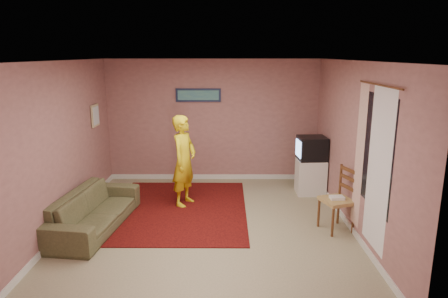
{
  "coord_description": "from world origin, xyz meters",
  "views": [
    {
      "loc": [
        0.28,
        -5.94,
        2.7
      ],
      "look_at": [
        0.25,
        0.6,
        1.13
      ],
      "focal_mm": 32.0,
      "sensor_mm": 36.0,
      "label": 1
    }
  ],
  "objects_px": {
    "chair_a": "(307,157)",
    "chair_b": "(337,193)",
    "crt_tv": "(312,148)",
    "person": "(184,161)",
    "sofa": "(94,210)",
    "tv_cabinet": "(310,176)"
  },
  "relations": [
    {
      "from": "chair_a",
      "to": "chair_b",
      "type": "xyz_separation_m",
      "value": [
        0.0,
        -2.32,
        0.04
      ]
    },
    {
      "from": "crt_tv",
      "to": "chair_a",
      "type": "height_order",
      "value": "crt_tv"
    },
    {
      "from": "chair_b",
      "to": "person",
      "type": "height_order",
      "value": "person"
    },
    {
      "from": "sofa",
      "to": "crt_tv",
      "type": "bearing_deg",
      "value": -59.2
    },
    {
      "from": "tv_cabinet",
      "to": "crt_tv",
      "type": "height_order",
      "value": "crt_tv"
    },
    {
      "from": "chair_b",
      "to": "person",
      "type": "xyz_separation_m",
      "value": [
        -2.47,
        1.09,
        0.21
      ]
    },
    {
      "from": "crt_tv",
      "to": "person",
      "type": "relative_size",
      "value": 0.34
    },
    {
      "from": "chair_a",
      "to": "sofa",
      "type": "distance_m",
      "value": 4.43
    },
    {
      "from": "person",
      "to": "crt_tv",
      "type": "bearing_deg",
      "value": -53.6
    },
    {
      "from": "crt_tv",
      "to": "chair_b",
      "type": "distance_m",
      "value": 1.72
    },
    {
      "from": "tv_cabinet",
      "to": "person",
      "type": "xyz_separation_m",
      "value": [
        -2.42,
        -0.61,
        0.48
      ]
    },
    {
      "from": "chair_b",
      "to": "sofa",
      "type": "bearing_deg",
      "value": -110.1
    },
    {
      "from": "crt_tv",
      "to": "sofa",
      "type": "relative_size",
      "value": 0.28
    },
    {
      "from": "tv_cabinet",
      "to": "chair_a",
      "type": "bearing_deg",
      "value": 85.42
    },
    {
      "from": "chair_a",
      "to": "person",
      "type": "height_order",
      "value": "person"
    },
    {
      "from": "chair_a",
      "to": "person",
      "type": "xyz_separation_m",
      "value": [
        -2.47,
        -1.23,
        0.25
      ]
    },
    {
      "from": "chair_b",
      "to": "person",
      "type": "bearing_deg",
      "value": -133.05
    },
    {
      "from": "tv_cabinet",
      "to": "chair_b",
      "type": "bearing_deg",
      "value": -88.31
    },
    {
      "from": "chair_a",
      "to": "sofa",
      "type": "height_order",
      "value": "chair_a"
    },
    {
      "from": "crt_tv",
      "to": "chair_a",
      "type": "bearing_deg",
      "value": 81.15
    },
    {
      "from": "chair_a",
      "to": "person",
      "type": "relative_size",
      "value": 0.31
    },
    {
      "from": "tv_cabinet",
      "to": "sofa",
      "type": "xyz_separation_m",
      "value": [
        -3.75,
        -1.64,
        -0.05
      ]
    }
  ]
}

